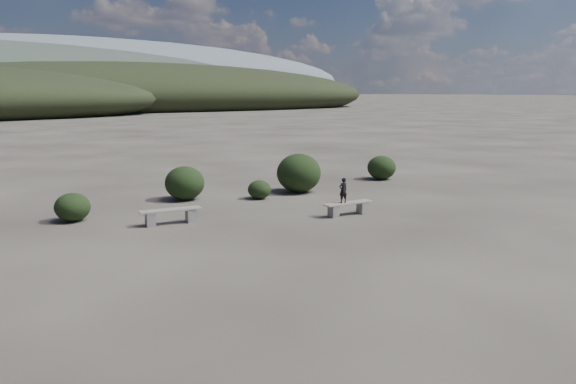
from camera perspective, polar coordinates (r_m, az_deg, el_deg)
ground at (r=14.12m, az=9.11°, el=-6.36°), size 1200.00×1200.00×0.00m
bench_left at (r=17.44m, az=-11.83°, el=-2.30°), size 1.90×0.68×0.47m
bench_right at (r=18.39m, az=6.12°, el=-1.56°), size 1.76×0.50×0.43m
seated_person at (r=18.16m, az=5.63°, el=0.17°), size 0.31×0.22×0.82m
shrub_a at (r=18.67m, az=-21.05°, el=-1.44°), size 1.09×1.09×0.89m
shrub_b at (r=21.21m, az=-10.46°, el=0.90°), size 1.47×1.47×1.26m
shrub_c at (r=21.12m, az=-2.93°, el=0.25°), size 0.87×0.87×0.70m
shrub_d at (r=22.42m, az=1.11°, el=1.95°), size 1.77×1.77×1.55m
shrub_e at (r=26.11m, az=9.48°, el=2.47°), size 1.30×1.30×1.09m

